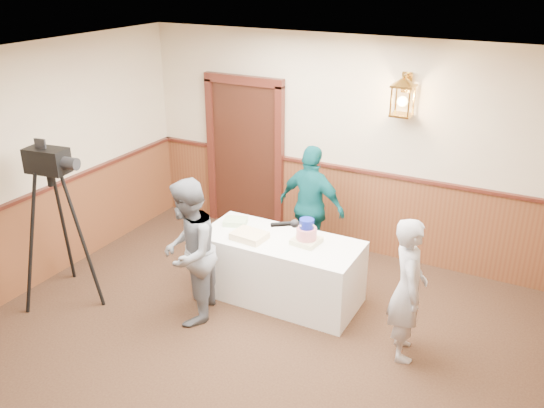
{
  "coord_description": "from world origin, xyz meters",
  "views": [
    {
      "loc": [
        2.34,
        -3.21,
        3.62
      ],
      "look_at": [
        -0.25,
        1.7,
        1.25
      ],
      "focal_mm": 38.0,
      "sensor_mm": 36.0,
      "label": 1
    }
  ],
  "objects_px": {
    "interviewer": "(189,252)",
    "tv_camera_rig": "(59,234)",
    "display_table": "(280,269)",
    "sheet_cake_green": "(235,222)",
    "assistant_p": "(312,207)",
    "tiered_cake": "(306,234)",
    "sheet_cake_yellow": "(249,236)",
    "baker": "(408,289)"
  },
  "relations": [
    {
      "from": "interviewer",
      "to": "tv_camera_rig",
      "type": "bearing_deg",
      "value": -97.28
    },
    {
      "from": "display_table",
      "to": "sheet_cake_green",
      "type": "distance_m",
      "value": 0.77
    },
    {
      "from": "interviewer",
      "to": "assistant_p",
      "type": "height_order",
      "value": "interviewer"
    },
    {
      "from": "tiered_cake",
      "to": "tv_camera_rig",
      "type": "distance_m",
      "value": 2.74
    },
    {
      "from": "sheet_cake_yellow",
      "to": "assistant_p",
      "type": "height_order",
      "value": "assistant_p"
    },
    {
      "from": "sheet_cake_green",
      "to": "tv_camera_rig",
      "type": "distance_m",
      "value": 1.97
    },
    {
      "from": "sheet_cake_green",
      "to": "sheet_cake_yellow",
      "type": "bearing_deg",
      "value": -37.57
    },
    {
      "from": "assistant_p",
      "to": "tv_camera_rig",
      "type": "height_order",
      "value": "tv_camera_rig"
    },
    {
      "from": "display_table",
      "to": "baker",
      "type": "relative_size",
      "value": 1.23
    },
    {
      "from": "tv_camera_rig",
      "to": "sheet_cake_yellow",
      "type": "bearing_deg",
      "value": 20.03
    },
    {
      "from": "assistant_p",
      "to": "tv_camera_rig",
      "type": "xyz_separation_m",
      "value": [
        -2.13,
        -2.07,
        0.03
      ]
    },
    {
      "from": "assistant_p",
      "to": "tv_camera_rig",
      "type": "distance_m",
      "value": 2.97
    },
    {
      "from": "sheet_cake_green",
      "to": "baker",
      "type": "bearing_deg",
      "value": -11.74
    },
    {
      "from": "display_table",
      "to": "assistant_p",
      "type": "height_order",
      "value": "assistant_p"
    },
    {
      "from": "sheet_cake_yellow",
      "to": "sheet_cake_green",
      "type": "xyz_separation_m",
      "value": [
        -0.34,
        0.26,
        -0.01
      ]
    },
    {
      "from": "interviewer",
      "to": "baker",
      "type": "bearing_deg",
      "value": 81.67
    },
    {
      "from": "display_table",
      "to": "tiered_cake",
      "type": "bearing_deg",
      "value": 8.4
    },
    {
      "from": "tv_camera_rig",
      "to": "sheet_cake_green",
      "type": "bearing_deg",
      "value": 31.44
    },
    {
      "from": "display_table",
      "to": "baker",
      "type": "bearing_deg",
      "value": -12.71
    },
    {
      "from": "sheet_cake_green",
      "to": "interviewer",
      "type": "xyz_separation_m",
      "value": [
        -0.02,
        -0.91,
        0.02
      ]
    },
    {
      "from": "interviewer",
      "to": "tiered_cake",
      "type": "bearing_deg",
      "value": 111.38
    },
    {
      "from": "sheet_cake_green",
      "to": "tv_camera_rig",
      "type": "height_order",
      "value": "tv_camera_rig"
    },
    {
      "from": "tiered_cake",
      "to": "sheet_cake_green",
      "type": "relative_size",
      "value": 1.16
    },
    {
      "from": "sheet_cake_green",
      "to": "baker",
      "type": "xyz_separation_m",
      "value": [
        2.18,
        -0.45,
        -0.05
      ]
    },
    {
      "from": "sheet_cake_yellow",
      "to": "assistant_p",
      "type": "xyz_separation_m",
      "value": [
        0.27,
        1.08,
        -0.0
      ]
    },
    {
      "from": "tiered_cake",
      "to": "interviewer",
      "type": "bearing_deg",
      "value": -138.48
    },
    {
      "from": "tiered_cake",
      "to": "sheet_cake_yellow",
      "type": "bearing_deg",
      "value": -161.94
    },
    {
      "from": "tiered_cake",
      "to": "tv_camera_rig",
      "type": "bearing_deg",
      "value": -154.14
    },
    {
      "from": "interviewer",
      "to": "tv_camera_rig",
      "type": "xyz_separation_m",
      "value": [
        -1.5,
        -0.34,
        0.01
      ]
    },
    {
      "from": "assistant_p",
      "to": "tiered_cake",
      "type": "bearing_deg",
      "value": 119.21
    },
    {
      "from": "display_table",
      "to": "sheet_cake_green",
      "type": "bearing_deg",
      "value": 170.62
    },
    {
      "from": "assistant_p",
      "to": "interviewer",
      "type": "bearing_deg",
      "value": 78.51
    },
    {
      "from": "tiered_cake",
      "to": "interviewer",
      "type": "xyz_separation_m",
      "value": [
        -0.96,
        -0.85,
        -0.06
      ]
    },
    {
      "from": "baker",
      "to": "assistant_p",
      "type": "height_order",
      "value": "assistant_p"
    },
    {
      "from": "assistant_p",
      "to": "sheet_cake_green",
      "type": "bearing_deg",
      "value": 61.63
    },
    {
      "from": "display_table",
      "to": "interviewer",
      "type": "distance_m",
      "value": 1.13
    },
    {
      "from": "display_table",
      "to": "tv_camera_rig",
      "type": "relative_size",
      "value": 1.0
    },
    {
      "from": "baker",
      "to": "sheet_cake_green",
      "type": "bearing_deg",
      "value": 55.84
    },
    {
      "from": "sheet_cake_green",
      "to": "baker",
      "type": "distance_m",
      "value": 2.23
    },
    {
      "from": "tiered_cake",
      "to": "sheet_cake_yellow",
      "type": "distance_m",
      "value": 0.64
    },
    {
      "from": "tiered_cake",
      "to": "tv_camera_rig",
      "type": "relative_size",
      "value": 0.17
    },
    {
      "from": "interviewer",
      "to": "assistant_p",
      "type": "bearing_deg",
      "value": 139.89
    }
  ]
}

